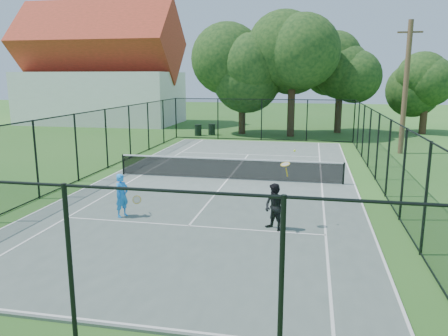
% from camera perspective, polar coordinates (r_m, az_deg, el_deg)
% --- Properties ---
extents(ground, '(120.00, 120.00, 0.00)m').
position_cam_1_polar(ground, '(19.57, 0.52, -1.63)').
color(ground, '#2D6322').
extents(tennis_court, '(11.00, 24.00, 0.06)m').
position_cam_1_polar(tennis_court, '(19.56, 0.52, -1.54)').
color(tennis_court, '#55645E').
rests_on(tennis_court, ground).
extents(tennis_net, '(10.08, 0.08, 0.95)m').
position_cam_1_polar(tennis_net, '(19.45, 0.52, 0.03)').
color(tennis_net, black).
rests_on(tennis_net, tennis_court).
extents(fence, '(13.10, 26.10, 3.00)m').
position_cam_1_polar(fence, '(19.28, 0.52, 2.71)').
color(fence, black).
rests_on(fence, ground).
extents(tree_near_left, '(6.38, 6.38, 8.32)m').
position_cam_1_polar(tree_near_left, '(35.53, 2.42, 12.72)').
color(tree_near_left, '#332114').
rests_on(tree_near_left, ground).
extents(tree_near_mid, '(6.49, 6.49, 8.48)m').
position_cam_1_polar(tree_near_mid, '(34.31, 8.92, 12.81)').
color(tree_near_mid, '#332114').
rests_on(tree_near_mid, ground).
extents(tree_near_right, '(5.78, 5.78, 7.97)m').
position_cam_1_polar(tree_near_right, '(37.33, 14.97, 12.22)').
color(tree_near_right, '#332114').
rests_on(tree_near_right, ground).
extents(tree_far_right, '(4.51, 4.51, 5.96)m').
position_cam_1_polar(tree_far_right, '(38.84, 24.91, 9.47)').
color(tree_far_right, '#332114').
rests_on(tree_far_right, ground).
extents(building, '(15.30, 8.15, 11.87)m').
position_cam_1_polar(building, '(45.60, -15.81, 11.86)').
color(building, silver).
rests_on(building, ground).
extents(trash_bin_left, '(0.58, 0.58, 0.87)m').
position_cam_1_polar(trash_bin_left, '(34.59, -3.41, 4.97)').
color(trash_bin_left, black).
rests_on(trash_bin_left, ground).
extents(trash_bin_right, '(0.58, 0.58, 0.89)m').
position_cam_1_polar(trash_bin_right, '(34.89, -1.61, 5.07)').
color(trash_bin_right, black).
rests_on(trash_bin_right, ground).
extents(utility_pole, '(1.40, 0.30, 7.77)m').
position_cam_1_polar(utility_pole, '(28.22, 22.63, 9.70)').
color(utility_pole, '#4C3823').
rests_on(utility_pole, ground).
extents(player_blue, '(0.84, 0.61, 1.43)m').
position_cam_1_polar(player_blue, '(14.60, -13.18, -3.50)').
color(player_blue, '#1B87E9').
rests_on(player_blue, tennis_court).
extents(player_black, '(0.97, 1.05, 2.36)m').
position_cam_1_polar(player_black, '(13.05, 6.66, -5.08)').
color(player_black, black).
rests_on(player_black, tennis_court).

